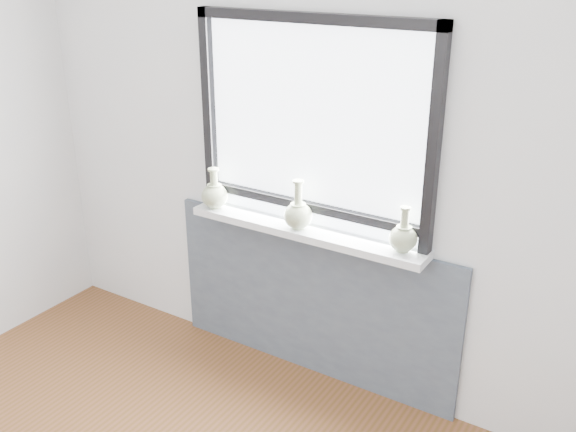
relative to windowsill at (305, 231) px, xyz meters
The scene contains 7 objects.
back_wall 0.43m from the windowsill, 90.00° to the left, with size 3.60×0.02×2.60m, color silver.
apron_panel 0.46m from the windowsill, 90.00° to the left, with size 1.70×0.03×0.86m, color #4F5A68.
windowsill is the anchor object (origin of this frame).
window 0.56m from the windowsill, 90.00° to the left, with size 1.30×0.06×1.05m.
vase_a 0.57m from the windowsill, behind, with size 0.15×0.15×0.23m.
vase_b 0.10m from the windowsill, 139.15° to the right, with size 0.15×0.15×0.26m.
vase_c 0.54m from the windowsill, ahead, with size 0.14×0.14×0.22m.
Camera 1 is at (1.52, -0.88, 2.21)m, focal length 40.00 mm.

